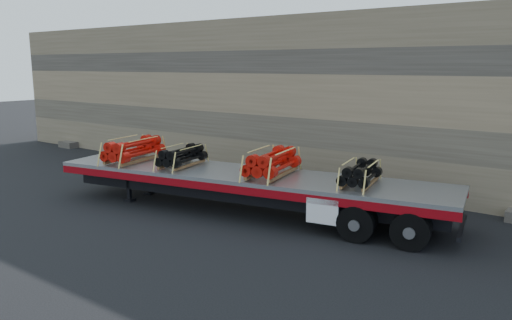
{
  "coord_description": "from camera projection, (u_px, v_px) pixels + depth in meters",
  "views": [
    {
      "loc": [
        9.11,
        -12.72,
        4.98
      ],
      "look_at": [
        -1.08,
        1.09,
        1.69
      ],
      "focal_mm": 35.0,
      "sensor_mm": 36.0,
      "label": 1
    }
  ],
  "objects": [
    {
      "name": "bundle_midfront",
      "position": [
        182.0,
        157.0,
        17.86
      ],
      "size": [
        1.3,
        2.08,
        0.69
      ],
      "primitive_type": null,
      "rotation": [
        0.0,
        0.0,
        0.18
      ],
      "color": "black",
      "rests_on": "trailer"
    },
    {
      "name": "rock_wall",
      "position": [
        354.0,
        101.0,
        20.78
      ],
      "size": [
        44.0,
        3.0,
        7.0
      ],
      "primitive_type": "cube",
      "color": "#7A6B54",
      "rests_on": "ground"
    },
    {
      "name": "bundle_front",
      "position": [
        134.0,
        150.0,
        18.78
      ],
      "size": [
        1.59,
        2.54,
        0.84
      ],
      "primitive_type": null,
      "rotation": [
        0.0,
        0.0,
        0.18
      ],
      "color": "red",
      "rests_on": "trailer"
    },
    {
      "name": "bundle_midrear",
      "position": [
        272.0,
        163.0,
        16.33
      ],
      "size": [
        1.57,
        2.5,
        0.82
      ],
      "primitive_type": null,
      "rotation": [
        0.0,
        0.0,
        0.18
      ],
      "color": "red",
      "rests_on": "trailer"
    },
    {
      "name": "bundle_rear",
      "position": [
        360.0,
        174.0,
        15.08
      ],
      "size": [
        1.26,
        2.02,
        0.67
      ],
      "primitive_type": null,
      "rotation": [
        0.0,
        0.0,
        0.18
      ],
      "color": "black",
      "rests_on": "trailer"
    },
    {
      "name": "ground",
      "position": [
        263.0,
        219.0,
        16.3
      ],
      "size": [
        120.0,
        120.0,
        0.0
      ],
      "primitive_type": "plane",
      "color": "black",
      "rests_on": "ground"
    },
    {
      "name": "trailer",
      "position": [
        244.0,
        193.0,
        16.98
      ],
      "size": [
        14.18,
        5.16,
        1.39
      ],
      "primitive_type": null,
      "rotation": [
        0.0,
        0.0,
        0.18
      ],
      "color": "#A4A6AB",
      "rests_on": "ground"
    }
  ]
}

